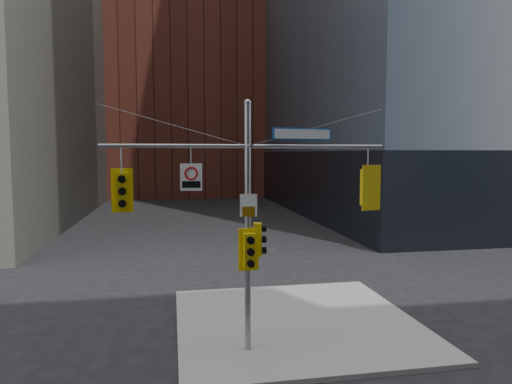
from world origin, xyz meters
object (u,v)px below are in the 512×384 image
object	(u,v)px
signal_assembly	(248,203)
traffic_light_pole_side	(259,239)
traffic_light_east_arm	(367,187)
regulatory_sign_arm	(191,176)
street_sign_blade	(303,134)
traffic_light_pole_front	(249,251)
traffic_light_west_arm	(122,191)

from	to	relation	value
signal_assembly	traffic_light_pole_side	distance (m)	1.11
traffic_light_east_arm	regulatory_sign_arm	xyz separation A→B (m)	(-5.16, -0.02, 0.37)
signal_assembly	street_sign_blade	xyz separation A→B (m)	(1.58, 0.00, 1.93)
traffic_light_pole_side	street_sign_blade	world-z (taller)	street_sign_blade
street_sign_blade	regulatory_sign_arm	bearing A→B (deg)	173.14
street_sign_blade	traffic_light_east_arm	bearing A→B (deg)	-7.35
street_sign_blade	traffic_light_pole_front	bearing A→B (deg)	-177.60
signal_assembly	traffic_light_east_arm	size ratio (longest dim) A/B	6.02
traffic_light_west_arm	traffic_light_pole_front	size ratio (longest dim) A/B	1.00
traffic_light_pole_front	street_sign_blade	bearing A→B (deg)	9.54
traffic_light_east_arm	regulatory_sign_arm	bearing A→B (deg)	-13.16
street_sign_blade	signal_assembly	bearing A→B (deg)	172.83
traffic_light_east_arm	street_sign_blade	world-z (taller)	street_sign_blade
traffic_light_east_arm	traffic_light_pole_front	distance (m)	3.98
signal_assembly	regulatory_sign_arm	size ratio (longest dim) A/B	10.66
traffic_light_pole_side	regulatory_sign_arm	distance (m)	2.63
traffic_light_east_arm	traffic_light_west_arm	bearing A→B (deg)	-13.49
traffic_light_east_arm	traffic_light_pole_side	bearing A→B (deg)	-13.42
traffic_light_pole_side	regulatory_sign_arm	bearing A→B (deg)	97.66
traffic_light_west_arm	regulatory_sign_arm	bearing A→B (deg)	-6.47
traffic_light_west_arm	traffic_light_pole_side	distance (m)	4.00
signal_assembly	regulatory_sign_arm	world-z (taller)	signal_assembly
signal_assembly	traffic_light_pole_front	world-z (taller)	signal_assembly
traffic_light_west_arm	traffic_light_pole_front	distance (m)	3.82
traffic_light_west_arm	street_sign_blade	world-z (taller)	street_sign_blade
traffic_light_west_arm	regulatory_sign_arm	xyz separation A→B (m)	(1.84, -0.03, 0.37)
traffic_light_east_arm	traffic_light_pole_side	size ratio (longest dim) A/B	1.41
regulatory_sign_arm	traffic_light_east_arm	bearing A→B (deg)	7.05
traffic_light_pole_side	regulatory_sign_arm	size ratio (longest dim) A/B	1.26
street_sign_blade	regulatory_sign_arm	world-z (taller)	street_sign_blade
traffic_light_pole_front	traffic_light_west_arm	bearing A→B (deg)	175.17
signal_assembly	traffic_light_pole_front	distance (m)	1.34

